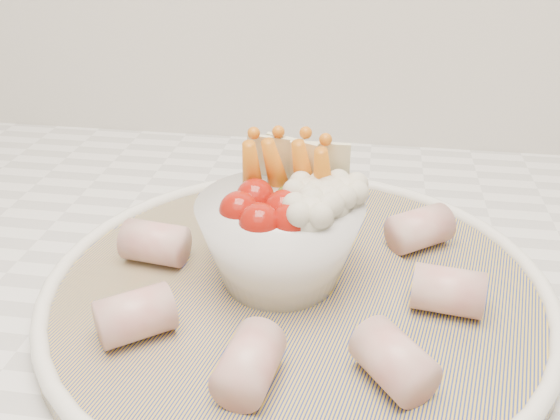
# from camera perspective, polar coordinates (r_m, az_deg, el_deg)

# --- Properties ---
(serving_platter) EXTENTS (0.44, 0.44, 0.02)m
(serving_platter) POSITION_cam_1_polar(r_m,az_deg,el_deg) (0.47, 1.54, -7.22)
(serving_platter) COLOR navy
(serving_platter) RESTS_ON kitchen_counter
(veggie_bowl) EXTENTS (0.12, 0.12, 0.10)m
(veggie_bowl) POSITION_cam_1_polar(r_m,az_deg,el_deg) (0.45, 0.39, -1.84)
(veggie_bowl) COLOR white
(veggie_bowl) RESTS_ON serving_platter
(cured_meat_rolls) EXTENTS (0.27, 0.28, 0.03)m
(cured_meat_rolls) POSITION_cam_1_polar(r_m,az_deg,el_deg) (0.46, 1.49, -5.09)
(cured_meat_rolls) COLOR #B95854
(cured_meat_rolls) RESTS_ON serving_platter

